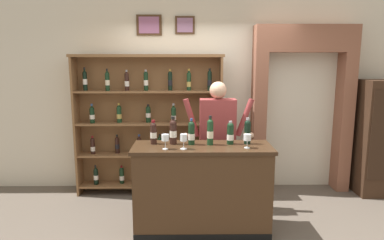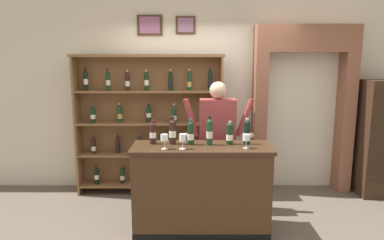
{
  "view_description": "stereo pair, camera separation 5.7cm",
  "coord_description": "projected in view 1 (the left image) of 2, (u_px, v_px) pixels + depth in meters",
  "views": [
    {
      "loc": [
        -0.28,
        -3.73,
        1.98
      ],
      "look_at": [
        -0.23,
        0.33,
        1.25
      ],
      "focal_mm": 32.07,
      "sensor_mm": 36.0,
      "label": 1
    },
    {
      "loc": [
        -0.22,
        -3.73,
        1.98
      ],
      "look_at": [
        -0.23,
        0.33,
        1.25
      ],
      "focal_mm": 32.07,
      "sensor_mm": 36.0,
      "label": 2
    }
  ],
  "objects": [
    {
      "name": "ground_plane",
      "position": [
        212.0,
        230.0,
        4.03
      ],
      "size": [
        14.0,
        14.0,
        0.02
      ],
      "primitive_type": "cube",
      "color": "brown"
    },
    {
      "name": "back_wall",
      "position": [
        206.0,
        81.0,
        5.22
      ],
      "size": [
        12.0,
        0.19,
        3.27
      ],
      "color": "beige",
      "rests_on": "ground"
    },
    {
      "name": "wine_shelf",
      "position": [
        149.0,
        121.0,
        4.99
      ],
      "size": [
        2.15,
        0.3,
        2.04
      ],
      "color": "brown",
      "rests_on": "ground"
    },
    {
      "name": "archway_doorway",
      "position": [
        300.0,
        97.0,
        5.14
      ],
      "size": [
        1.46,
        0.45,
        2.45
      ],
      "color": "brown",
      "rests_on": "ground"
    },
    {
      "name": "tasting_counter",
      "position": [
        202.0,
        189.0,
        3.93
      ],
      "size": [
        1.57,
        0.56,
        1.01
      ],
      "color": "#422B19",
      "rests_on": "ground"
    },
    {
      "name": "shopkeeper",
      "position": [
        218.0,
        131.0,
        4.42
      ],
      "size": [
        0.92,
        0.22,
        1.69
      ],
      "color": "#2D3347",
      "rests_on": "ground"
    },
    {
      "name": "tasting_bottle_prosecco",
      "position": [
        153.0,
        133.0,
        3.91
      ],
      "size": [
        0.07,
        0.07,
        0.28
      ],
      "color": "black",
      "rests_on": "tasting_counter"
    },
    {
      "name": "tasting_bottle_chianti",
      "position": [
        173.0,
        131.0,
        3.9
      ],
      "size": [
        0.08,
        0.08,
        0.32
      ],
      "color": "black",
      "rests_on": "tasting_counter"
    },
    {
      "name": "tasting_bottle_riserva",
      "position": [
        191.0,
        133.0,
        3.88
      ],
      "size": [
        0.08,
        0.08,
        0.3
      ],
      "color": "black",
      "rests_on": "tasting_counter"
    },
    {
      "name": "tasting_bottle_bianco",
      "position": [
        210.0,
        131.0,
        3.87
      ],
      "size": [
        0.07,
        0.07,
        0.33
      ],
      "color": "#19381E",
      "rests_on": "tasting_counter"
    },
    {
      "name": "tasting_bottle_super_tuscan",
      "position": [
        230.0,
        133.0,
        3.91
      ],
      "size": [
        0.08,
        0.08,
        0.27
      ],
      "color": "black",
      "rests_on": "tasting_counter"
    },
    {
      "name": "tasting_bottle_grappa",
      "position": [
        247.0,
        132.0,
        3.91
      ],
      "size": [
        0.08,
        0.08,
        0.3
      ],
      "color": "black",
      "rests_on": "tasting_counter"
    },
    {
      "name": "wine_glass_right",
      "position": [
        165.0,
        138.0,
        3.68
      ],
      "size": [
        0.08,
        0.08,
        0.16
      ],
      "color": "silver",
      "rests_on": "tasting_counter"
    },
    {
      "name": "wine_glass_left",
      "position": [
        247.0,
        138.0,
        3.73
      ],
      "size": [
        0.08,
        0.08,
        0.16
      ],
      "color": "silver",
      "rests_on": "tasting_counter"
    },
    {
      "name": "wine_glass_center",
      "position": [
        184.0,
        139.0,
        3.69
      ],
      "size": [
        0.07,
        0.07,
        0.17
      ],
      "color": "silver",
      "rests_on": "tasting_counter"
    }
  ]
}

